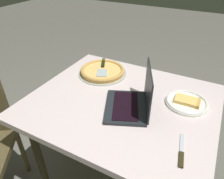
% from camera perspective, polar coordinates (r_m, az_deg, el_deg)
% --- Properties ---
extents(ground_plane, '(12.00, 12.00, 0.00)m').
position_cam_1_polar(ground_plane, '(1.83, 2.11, -22.15)').
color(ground_plane, '#5E5C54').
extents(dining_table, '(1.10, 0.94, 0.75)m').
position_cam_1_polar(dining_table, '(1.32, 2.71, -5.29)').
color(dining_table, beige).
rests_on(dining_table, ground_plane).
extents(laptop, '(0.34, 0.37, 0.26)m').
position_cam_1_polar(laptop, '(1.18, 5.83, -3.05)').
color(laptop, black).
rests_on(laptop, dining_table).
extents(pizza_plate, '(0.25, 0.25, 0.04)m').
position_cam_1_polar(pizza_plate, '(1.31, 19.78, -3.25)').
color(pizza_plate, white).
rests_on(pizza_plate, dining_table).
extents(pizza_tray, '(0.35, 0.35, 0.04)m').
position_cam_1_polar(pizza_tray, '(1.54, -2.64, 5.09)').
color(pizza_tray, '#9CA197').
rests_on(pizza_tray, dining_table).
extents(table_knife, '(0.05, 0.20, 0.01)m').
position_cam_1_polar(table_knife, '(1.03, 18.46, -16.16)').
color(table_knife, '#B3BEC7').
rests_on(table_knife, dining_table).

